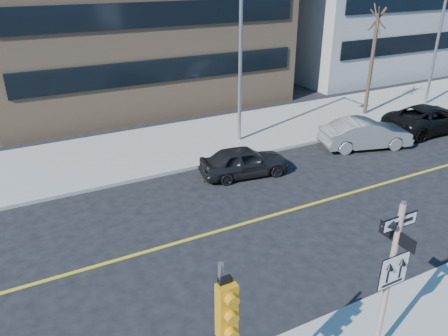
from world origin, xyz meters
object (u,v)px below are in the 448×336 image
traffic_signal (225,324)px  parked_car_b (366,134)px  parked_car_a (244,161)px  street_tree_west (378,21)px  streetlight_b (443,31)px  sign_pole (390,275)px  streetlight_a (243,50)px  parked_car_c (430,118)px

traffic_signal → parked_car_b: size_ratio=0.89×
traffic_signal → parked_car_b: traffic_signal is taller
parked_car_a → street_tree_west: size_ratio=0.61×
parked_car_b → streetlight_b: streetlight_b is taller
sign_pole → streetlight_a: (4.00, 13.27, 2.32)m
parked_car_c → streetlight_a: (-10.11, 3.15, 4.02)m
parked_car_a → parked_car_c: bearing=-81.4°
streetlight_b → street_tree_west: bearing=173.8°
sign_pole → streetlight_a: 14.05m
sign_pole → streetlight_b: 22.48m
traffic_signal → streetlight_b: size_ratio=0.50×
sign_pole → parked_car_c: size_ratio=0.77×
sign_pole → street_tree_west: street_tree_west is taller
parked_car_c → parked_car_a: bearing=92.3°
sign_pole → parked_car_c: (14.11, 10.12, -1.71)m
sign_pole → streetlight_a: size_ratio=0.51×
parked_car_b → street_tree_west: (3.77, 3.88, 4.78)m
parked_car_a → street_tree_west: street_tree_west is taller
parked_car_b → street_tree_west: street_tree_west is taller
sign_pole → parked_car_b: size_ratio=0.90×
parked_car_b → parked_car_c: (4.89, 0.19, -0.01)m
traffic_signal → streetlight_b: 25.83m
parked_car_c → parked_car_b: bearing=93.8°
traffic_signal → sign_pole: bearing=2.1°
streetlight_a → streetlight_b: bearing=0.0°
parked_car_b → street_tree_west: size_ratio=0.71×
traffic_signal → parked_car_c: size_ratio=0.76×
parked_car_a → parked_car_b: parked_car_b is taller
streetlight_b → street_tree_west: (-5.00, 0.54, 0.77)m
traffic_signal → parked_car_a: bearing=58.3°
sign_pole → parked_car_b: 13.66m
parked_car_b → parked_car_c: parked_car_b is taller
parked_car_a → sign_pole: bearing=175.2°
parked_car_b → parked_car_c: bearing=-71.6°
parked_car_b → street_tree_west: bearing=-28.0°
parked_car_b → parked_car_c: size_ratio=0.86×
sign_pole → street_tree_west: size_ratio=0.64×
traffic_signal → street_tree_west: bearing=39.4°
parked_car_a → streetlight_b: bearing=-70.3°
streetlight_b → street_tree_west: size_ratio=1.26×
traffic_signal → parked_car_a: size_ratio=1.03×
streetlight_a → street_tree_west: streetlight_a is taller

